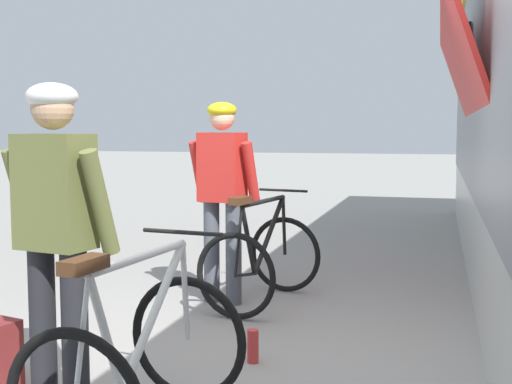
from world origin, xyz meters
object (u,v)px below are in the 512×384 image
(bicycle_near_white, at_px, (138,361))
(bicycle_far_black, at_px, (262,259))
(cyclist_far_in_red, at_px, (222,184))
(cyclist_near_in_olive, at_px, (56,219))
(water_bottle_near_the_bikes, at_px, (253,346))

(bicycle_near_white, distance_m, bicycle_far_black, 2.61)
(cyclist_far_in_red, height_order, bicycle_far_black, cyclist_far_in_red)
(cyclist_far_in_red, distance_m, bicycle_near_white, 2.70)
(bicycle_far_black, bearing_deg, cyclist_far_in_red, -175.82)
(cyclist_far_in_red, bearing_deg, cyclist_near_in_olive, -92.47)
(cyclist_near_in_olive, bearing_deg, bicycle_far_black, 79.52)
(cyclist_far_in_red, xyz_separation_m, water_bottle_near_the_bikes, (0.67, -1.39, -0.95))
(bicycle_near_white, height_order, water_bottle_near_the_bikes, bicycle_near_white)
(cyclist_near_in_olive, relative_size, cyclist_far_in_red, 1.00)
(cyclist_far_in_red, height_order, water_bottle_near_the_bikes, cyclist_far_in_red)
(bicycle_near_white, xyz_separation_m, bicycle_far_black, (-0.08, 2.61, 0.00))
(cyclist_near_in_olive, distance_m, bicycle_far_black, 2.58)
(bicycle_far_black, xyz_separation_m, water_bottle_near_the_bikes, (0.32, -1.41, -0.29))
(bicycle_near_white, bearing_deg, cyclist_near_in_olive, 163.41)
(cyclist_near_in_olive, xyz_separation_m, bicycle_near_white, (0.53, -0.16, -0.65))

